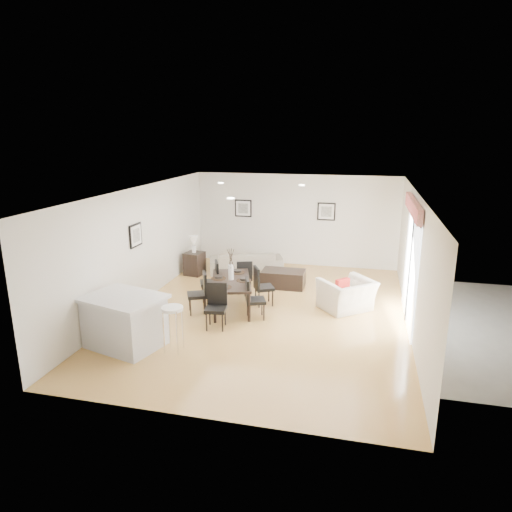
% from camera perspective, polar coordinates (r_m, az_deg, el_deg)
% --- Properties ---
extents(ground, '(8.00, 8.00, 0.00)m').
position_cam_1_polar(ground, '(10.22, 1.36, -7.09)').
color(ground, tan).
rests_on(ground, ground).
extents(wall_back, '(6.00, 0.04, 2.70)m').
position_cam_1_polar(wall_back, '(13.63, 4.97, 4.48)').
color(wall_back, silver).
rests_on(wall_back, ground).
extents(wall_front, '(6.00, 0.04, 2.70)m').
position_cam_1_polar(wall_front, '(6.15, -6.57, -9.18)').
color(wall_front, silver).
rests_on(wall_front, ground).
extents(wall_left, '(0.04, 8.00, 2.70)m').
position_cam_1_polar(wall_left, '(10.80, -14.35, 1.20)').
color(wall_left, silver).
rests_on(wall_left, ground).
extents(wall_right, '(0.04, 8.00, 2.70)m').
position_cam_1_polar(wall_right, '(9.64, 19.13, -0.85)').
color(wall_right, silver).
rests_on(wall_right, ground).
extents(ceiling, '(6.00, 8.00, 0.02)m').
position_cam_1_polar(ceiling, '(9.52, 1.47, 8.12)').
color(ceiling, white).
rests_on(ceiling, wall_back).
extents(sofa, '(2.21, 1.46, 0.60)m').
position_cam_1_polar(sofa, '(13.03, -1.24, -0.71)').
color(sofa, gray).
rests_on(sofa, ground).
extents(armchair, '(1.43, 1.42, 0.70)m').
position_cam_1_polar(armchair, '(10.46, 11.27, -4.79)').
color(armchair, beige).
rests_on(armchair, ground).
extents(dining_table, '(1.29, 1.83, 0.69)m').
position_cam_1_polar(dining_table, '(10.25, -3.12, -3.33)').
color(dining_table, black).
rests_on(dining_table, ground).
extents(dining_chair_wnear, '(0.55, 0.55, 0.92)m').
position_cam_1_polar(dining_chair_wnear, '(10.12, -6.95, -4.29)').
color(dining_chair_wnear, black).
rests_on(dining_chair_wnear, ground).
extents(dining_chair_wfar, '(0.56, 0.56, 0.94)m').
position_cam_1_polar(dining_chair_wfar, '(10.85, -5.43, -2.83)').
color(dining_chair_wfar, black).
rests_on(dining_chair_wfar, ground).
extents(dining_chair_enear, '(0.52, 0.52, 0.90)m').
position_cam_1_polar(dining_chair_enear, '(9.74, -0.50, -5.06)').
color(dining_chair_enear, black).
rests_on(dining_chair_enear, ground).
extents(dining_chair_efar, '(0.56, 0.56, 0.92)m').
position_cam_1_polar(dining_chair_efar, '(10.48, 0.60, -3.50)').
color(dining_chair_efar, black).
rests_on(dining_chair_efar, ground).
extents(dining_chair_head, '(0.46, 0.46, 0.92)m').
position_cam_1_polar(dining_chair_head, '(9.36, -4.97, -5.88)').
color(dining_chair_head, black).
rests_on(dining_chair_head, ground).
extents(dining_chair_foot, '(0.49, 0.49, 0.85)m').
position_cam_1_polar(dining_chair_foot, '(11.23, -1.48, -2.40)').
color(dining_chair_foot, black).
rests_on(dining_chair_foot, ground).
extents(vase, '(0.93, 1.42, 0.72)m').
position_cam_1_polar(vase, '(10.14, -3.15, -1.37)').
color(vase, white).
rests_on(vase, dining_table).
extents(coffee_table, '(1.10, 0.67, 0.44)m').
position_cam_1_polar(coffee_table, '(11.82, 3.42, -2.84)').
color(coffee_table, black).
rests_on(coffee_table, ground).
extents(side_table, '(0.55, 0.55, 0.64)m').
position_cam_1_polar(side_table, '(12.89, -7.70, -0.94)').
color(side_table, black).
rests_on(side_table, ground).
extents(table_lamp, '(0.24, 0.24, 0.47)m').
position_cam_1_polar(table_lamp, '(12.73, -7.80, 1.76)').
color(table_lamp, white).
rests_on(table_lamp, side_table).
extents(cushion, '(0.32, 0.33, 0.35)m').
position_cam_1_polar(cushion, '(10.29, 10.75, -3.76)').
color(cushion, maroon).
rests_on(cushion, armchair).
extents(kitchen_island, '(1.63, 1.41, 0.98)m').
position_cam_1_polar(kitchen_island, '(8.88, -16.10, -7.81)').
color(kitchen_island, '#BABABC').
rests_on(kitchen_island, ground).
extents(bar_stool, '(0.39, 0.39, 0.86)m').
position_cam_1_polar(bar_stool, '(8.37, -10.41, -7.06)').
color(bar_stool, white).
rests_on(bar_stool, ground).
extents(framed_print_back_left, '(0.52, 0.04, 0.52)m').
position_cam_1_polar(framed_print_back_left, '(13.87, -1.60, 5.98)').
color(framed_print_back_left, black).
rests_on(framed_print_back_left, wall_back).
extents(framed_print_back_right, '(0.52, 0.04, 0.52)m').
position_cam_1_polar(framed_print_back_right, '(13.44, 8.79, 5.51)').
color(framed_print_back_right, black).
rests_on(framed_print_back_right, wall_back).
extents(framed_print_left_wall, '(0.04, 0.52, 0.52)m').
position_cam_1_polar(framed_print_left_wall, '(10.54, -14.81, 2.52)').
color(framed_print_left_wall, black).
rests_on(framed_print_left_wall, wall_left).
extents(sliding_door, '(0.12, 2.70, 2.57)m').
position_cam_1_polar(sliding_door, '(9.85, 18.88, 1.40)').
color(sliding_door, white).
rests_on(sliding_door, wall_right).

